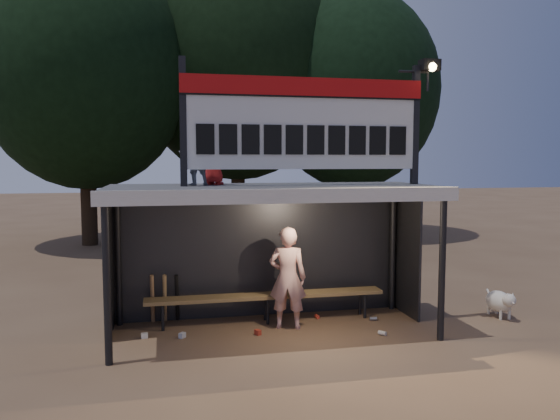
{
  "coord_description": "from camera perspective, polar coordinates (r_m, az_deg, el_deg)",
  "views": [
    {
      "loc": [
        -1.64,
        -8.24,
        2.71
      ],
      "look_at": [
        0.2,
        0.4,
        1.9
      ],
      "focal_mm": 35.0,
      "sensor_mm": 36.0,
      "label": 1
    }
  ],
  "objects": [
    {
      "name": "ground",
      "position": [
        8.83,
        -0.75,
        -12.64
      ],
      "size": [
        80.0,
        80.0,
        0.0
      ],
      "primitive_type": "plane",
      "color": "brown",
      "rests_on": "ground"
    },
    {
      "name": "player",
      "position": [
        8.83,
        0.8,
        -7.08
      ],
      "size": [
        0.69,
        0.56,
        1.65
      ],
      "primitive_type": "imported",
      "rotation": [
        0.0,
        0.0,
        2.84
      ],
      "color": "white",
      "rests_on": "ground"
    },
    {
      "name": "child_a",
      "position": [
        8.43,
        -9.06,
        5.75
      ],
      "size": [
        0.58,
        0.54,
        0.95
      ],
      "primitive_type": "imported",
      "rotation": [
        0.0,
        0.0,
        3.63
      ],
      "color": "gray",
      "rests_on": "dugout_shelter"
    },
    {
      "name": "child_b",
      "position": [
        8.7,
        -6.92,
        5.54
      ],
      "size": [
        0.51,
        0.49,
        0.88
      ],
      "primitive_type": "imported",
      "rotation": [
        0.0,
        0.0,
        2.47
      ],
      "color": "#A61A19",
      "rests_on": "dugout_shelter"
    },
    {
      "name": "dugout_shelter",
      "position": [
        8.69,
        -1.08,
        -0.47
      ],
      "size": [
        5.1,
        2.08,
        2.32
      ],
      "color": "#404043",
      "rests_on": "ground"
    },
    {
      "name": "scoreboard_assembly",
      "position": [
        8.55,
        2.96,
        9.35
      ],
      "size": [
        4.1,
        0.27,
        1.99
      ],
      "color": "black",
      "rests_on": "dugout_shelter"
    },
    {
      "name": "bench",
      "position": [
        9.23,
        -1.43,
        -9.05
      ],
      "size": [
        4.0,
        0.35,
        0.48
      ],
      "color": "olive",
      "rests_on": "ground"
    },
    {
      "name": "tree_left",
      "position": [
        18.61,
        -19.73,
        13.59
      ],
      "size": [
        6.46,
        6.46,
        9.27
      ],
      "color": "black",
      "rests_on": "ground"
    },
    {
      "name": "tree_mid",
      "position": [
        20.22,
        -4.49,
        15.05
      ],
      "size": [
        7.22,
        7.22,
        10.36
      ],
      "color": "#2F2215",
      "rests_on": "ground"
    },
    {
      "name": "tree_right",
      "position": [
        20.04,
        7.6,
        12.28
      ],
      "size": [
        6.08,
        6.08,
        8.72
      ],
      "color": "#312016",
      "rests_on": "ground"
    },
    {
      "name": "dog",
      "position": [
        10.27,
        22.03,
        -8.85
      ],
      "size": [
        0.36,
        0.81,
        0.49
      ],
      "color": "beige",
      "rests_on": "ground"
    },
    {
      "name": "bats",
      "position": [
        9.34,
        -11.95,
        -9.0
      ],
      "size": [
        0.48,
        0.33,
        0.84
      ],
      "color": "olive",
      "rests_on": "ground"
    },
    {
      "name": "litter",
      "position": [
        8.89,
        -0.41,
        -12.26
      ],
      "size": [
        3.88,
        1.21,
        0.08
      ],
      "color": "#A62E1C",
      "rests_on": "ground"
    }
  ]
}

